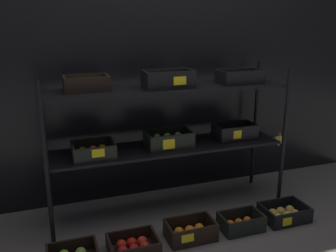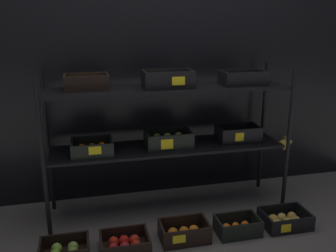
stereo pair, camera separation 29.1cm
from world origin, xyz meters
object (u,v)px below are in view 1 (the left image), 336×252
(display_rack, at_px, (169,118))
(crate_ground_apple_gold, at_px, (284,214))
(crate_ground_tangerine, at_px, (241,224))
(crate_ground_apple_red, at_px, (133,247))
(crate_ground_orange, at_px, (191,232))

(display_rack, height_order, crate_ground_apple_gold, display_rack)
(display_rack, relative_size, crate_ground_apple_gold, 5.63)
(display_rack, distance_m, crate_ground_tangerine, 0.97)
(crate_ground_tangerine, xyz_separation_m, crate_ground_apple_gold, (0.40, 0.02, -0.00))
(display_rack, bearing_deg, crate_ground_apple_red, -131.65)
(crate_ground_apple_gold, bearing_deg, display_rack, 150.56)
(display_rack, bearing_deg, crate_ground_orange, -89.67)
(crate_ground_orange, height_order, crate_ground_tangerine, crate_ground_orange)
(display_rack, distance_m, crate_ground_orange, 0.87)
(crate_ground_orange, relative_size, crate_ground_tangerine, 1.10)
(crate_ground_tangerine, relative_size, crate_ground_apple_gold, 0.90)
(crate_ground_orange, distance_m, crate_ground_tangerine, 0.41)
(crate_ground_orange, xyz_separation_m, crate_ground_tangerine, (0.41, -0.01, -0.00))
(crate_ground_tangerine, height_order, crate_ground_apple_gold, crate_ground_tangerine)
(display_rack, height_order, crate_ground_apple_red, display_rack)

